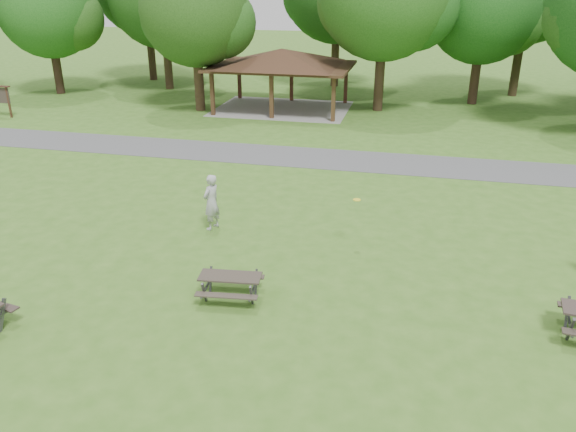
{
  "coord_description": "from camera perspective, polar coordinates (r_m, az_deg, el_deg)",
  "views": [
    {
      "loc": [
        4.44,
        -10.9,
        7.83
      ],
      "look_at": [
        1.0,
        4.0,
        1.3
      ],
      "focal_mm": 35.0,
      "sensor_mm": 36.0,
      "label": 1
    }
  ],
  "objects": [
    {
      "name": "tree_row_f",
      "position": [
        39.64,
        19.37,
        19.04
      ],
      "size": [
        7.35,
        7.0,
        9.55
      ],
      "color": "black",
      "rests_on": "ground"
    },
    {
      "name": "tree_row_b",
      "position": [
        44.44,
        -23.08,
        18.62
      ],
      "size": [
        7.14,
        6.8,
        9.28
      ],
      "color": "black",
      "rests_on": "ground"
    },
    {
      "name": "frisbee_in_flight",
      "position": [
        17.18,
        7.01,
        1.65
      ],
      "size": [
        0.27,
        0.27,
        0.02
      ],
      "color": "yellow",
      "rests_on": "ground"
    },
    {
      "name": "picnic_table_middle",
      "position": [
        14.81,
        -5.88,
        -6.6
      ],
      "size": [
        1.74,
        1.46,
        0.7
      ],
      "color": "#2F2821",
      "rests_on": "ground"
    },
    {
      "name": "ground",
      "position": [
        14.14,
        -7.76,
        -10.75
      ],
      "size": [
        160.0,
        160.0,
        0.0
      ],
      "primitive_type": "plane",
      "color": "#38621C",
      "rests_on": "ground"
    },
    {
      "name": "frisbee_thrower",
      "position": [
        18.76,
        -7.79,
        1.4
      ],
      "size": [
        0.67,
        0.81,
        1.91
      ],
      "primitive_type": "imported",
      "rotation": [
        0.0,
        0.0,
        -1.92
      ],
      "color": "#A0A0A3",
      "rests_on": "ground"
    },
    {
      "name": "tree_row_d",
      "position": [
        36.05,
        -9.3,
        19.57
      ],
      "size": [
        6.93,
        6.6,
        9.27
      ],
      "color": "#322216",
      "rests_on": "ground"
    },
    {
      "name": "asphalt_path",
      "position": [
        26.47,
        2.78,
        5.92
      ],
      "size": [
        120.0,
        3.2,
        0.02
      ],
      "primitive_type": "cube",
      "color": "#47474A",
      "rests_on": "ground"
    },
    {
      "name": "pavilion",
      "position": [
        36.22,
        -0.6,
        15.56
      ],
      "size": [
        8.6,
        7.01,
        3.76
      ],
      "color": "#332112",
      "rests_on": "ground"
    }
  ]
}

